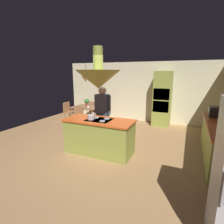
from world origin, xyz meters
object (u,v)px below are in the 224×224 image
Objects in this scene: dining_table at (87,109)px; chair_by_back_wall at (95,110)px; microwave_on_counter at (218,112)px; person_at_island at (103,111)px; oven_tower at (162,99)px; cooking_pot_on_cooktop at (91,117)px; cup_on_table at (88,107)px; kitchen_island at (99,136)px; chair_facing_island at (77,116)px; potted_plant_on_table at (87,102)px; chair_at_corner at (69,111)px.

dining_table is 1.23× the size of chair_by_back_wall.
microwave_on_counter reaches higher than chair_by_back_wall.
dining_table is at bearing 90.00° from chair_by_back_wall.
oven_tower is at bearing 62.40° from person_at_island.
dining_table is (-2.80, -1.14, -0.42)m from oven_tower.
microwave_on_counter is at bearing 29.58° from cooking_pot_on_cooktop.
person_at_island is at bearing -43.89° from cup_on_table.
oven_tower is at bearing -170.37° from chair_by_back_wall.
kitchen_island is 3.30m from microwave_on_counter.
chair_by_back_wall is (0.00, 1.34, 0.00)m from chair_facing_island.
microwave_on_counter is (4.54, 0.14, 0.55)m from chair_facing_island.
dining_table is 11.87× the size of cup_on_table.
potted_plant_on_table is 3.33× the size of cup_on_table.
dining_table is 4.59m from microwave_on_counter.
oven_tower reaches higher than cup_on_table.
person_at_island reaches higher than chair_facing_island.
chair_at_corner is (-3.71, -1.14, -0.58)m from oven_tower.
chair_facing_island is 1.13m from chair_at_corner.
potted_plant_on_table is (-0.04, 0.09, 0.27)m from dining_table.
chair_at_corner is 0.98m from potted_plant_on_table.
person_at_island reaches higher than chair_by_back_wall.
kitchen_island reaches higher than cup_on_table.
microwave_on_counter is at bearing -43.83° from oven_tower.
kitchen_island is 10.05× the size of cooking_pot_on_cooktop.
kitchen_island is at bearing 39.09° from cooking_pot_on_cooktop.
chair_by_back_wall is 4.73m from microwave_on_counter.
chair_facing_island is at bearing 152.63° from person_at_island.
chair_at_corner is at bearing 141.21° from kitchen_island.
dining_table is at bearing -69.04° from potted_plant_on_table.
cup_on_table is 0.50× the size of cooking_pot_on_cooktop.
cooking_pot_on_cooktop is (2.45, -2.23, 0.49)m from chair_at_corner.
microwave_on_counter is at bearing -6.62° from dining_table.
chair_at_corner is 2.90× the size of potted_plant_on_table.
chair_facing_island and chair_at_corner have the same top height.
chair_facing_island and chair_by_back_wall have the same top height.
cup_on_table is at bearing 136.11° from person_at_island.
kitchen_island is 2.83m from potted_plant_on_table.
microwave_on_counter is (4.33, -0.30, 0.25)m from cup_on_table.
cooking_pot_on_cooktop is (1.54, -1.56, 0.49)m from chair_facing_island.
cup_on_table is 2.41m from cooking_pot_on_cooktop.
chair_by_back_wall reaches higher than dining_table.
chair_facing_island is at bearing 90.00° from chair_by_back_wall.
cooking_pot_on_cooktop reaches higher than chair_facing_island.
chair_facing_island is 0.58m from cup_on_table.
microwave_on_counter is at bearing 16.21° from person_at_island.
dining_table is at bearing 173.38° from microwave_on_counter.
oven_tower is 3.03m from potted_plant_on_table.
potted_plant_on_table reaches higher than chair_at_corner.
chair_facing_island is 1.00× the size of chair_at_corner.
oven_tower is at bearing 136.17° from microwave_on_counter.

